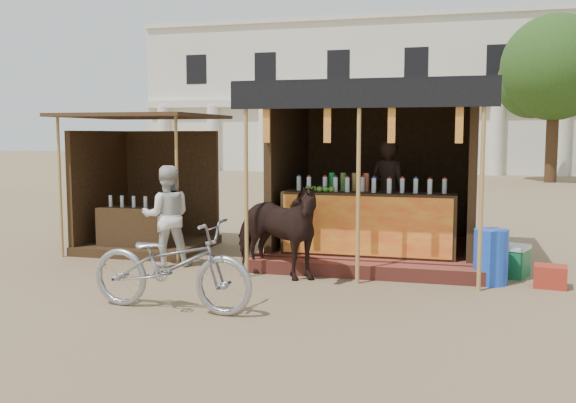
# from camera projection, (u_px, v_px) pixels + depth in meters

# --- Properties ---
(ground) EXTENTS (120.00, 120.00, 0.00)m
(ground) POSITION_uv_depth(u_px,v_px,m) (253.00, 308.00, 7.58)
(ground) COLOR #846B4C
(ground) RESTS_ON ground
(main_stall) EXTENTS (3.60, 3.61, 2.78)m
(main_stall) POSITION_uv_depth(u_px,v_px,m) (376.00, 197.00, 10.44)
(main_stall) COLOR brown
(main_stall) RESTS_ON ground
(secondary_stall) EXTENTS (2.40, 2.40, 2.38)m
(secondary_stall) POSITION_uv_depth(u_px,v_px,m) (141.00, 201.00, 11.42)
(secondary_stall) COLOR #3C2916
(secondary_stall) RESTS_ON ground
(cow) EXTENTS (1.77, 1.28, 1.36)m
(cow) POSITION_uv_depth(u_px,v_px,m) (275.00, 230.00, 9.09)
(cow) COLOR black
(cow) RESTS_ON ground
(motorbike) EXTENTS (2.08, 0.84, 1.07)m
(motorbike) POSITION_uv_depth(u_px,v_px,m) (171.00, 265.00, 7.42)
(motorbike) COLOR #96969E
(motorbike) RESTS_ON ground
(bystander) EXTENTS (0.94, 0.86, 1.56)m
(bystander) POSITION_uv_depth(u_px,v_px,m) (167.00, 216.00, 9.90)
(bystander) COLOR silver
(bystander) RESTS_ON ground
(blue_barrel) EXTENTS (0.56, 0.56, 0.75)m
(blue_barrel) POSITION_uv_depth(u_px,v_px,m) (491.00, 257.00, 8.75)
(blue_barrel) COLOR blue
(blue_barrel) RESTS_ON ground
(red_crate) EXTENTS (0.46, 0.40, 0.30)m
(red_crate) POSITION_uv_depth(u_px,v_px,m) (550.00, 276.00, 8.57)
(red_crate) COLOR maroon
(red_crate) RESTS_ON ground
(cooler) EXTENTS (0.75, 0.64, 0.46)m
(cooler) POSITION_uv_depth(u_px,v_px,m) (505.00, 260.00, 9.28)
(cooler) COLOR #19713C
(cooler) RESTS_ON ground
(background_building) EXTENTS (26.00, 7.45, 8.18)m
(background_building) POSITION_uv_depth(u_px,v_px,m) (384.00, 100.00, 36.43)
(background_building) COLOR silver
(background_building) RESTS_ON ground
(tree) EXTENTS (4.50, 4.40, 7.00)m
(tree) POSITION_uv_depth(u_px,v_px,m) (550.00, 72.00, 26.84)
(tree) COLOR #382314
(tree) RESTS_ON ground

